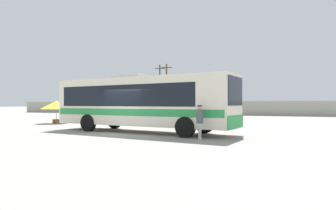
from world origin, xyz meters
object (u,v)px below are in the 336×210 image
vendor_umbrella_secondary_yellow (56,105)px  roadside_tree_midleft (195,90)px  coach_bus_cream_green (140,101)px  utility_pole_far (160,88)px  roadside_tree_left (128,86)px  parked_car_second_maroon (195,110)px  utility_pole_near (167,88)px  attendant_by_bus_door (200,120)px  parked_car_leftmost_black (158,110)px

vendor_umbrella_secondary_yellow → roadside_tree_midleft: bearing=83.4°
coach_bus_cream_green → roadside_tree_midleft: bearing=101.5°
utility_pole_far → roadside_tree_left: size_ratio=1.27×
coach_bus_cream_green → utility_pole_far: size_ratio=1.38×
parked_car_second_maroon → utility_pole_far: 11.16m
utility_pole_near → parked_car_second_maroon: bearing=-41.5°
vendor_umbrella_secondary_yellow → parked_car_second_maroon: size_ratio=0.62×
attendant_by_bus_door → parked_car_second_maroon: (-8.29, 26.51, -0.17)m
coach_bus_cream_green → parked_car_second_maroon: (-3.92, 24.17, -1.08)m
coach_bus_cream_green → utility_pole_near: bearing=109.6°
parked_car_leftmost_black → parked_car_second_maroon: size_ratio=1.00×
attendant_by_bus_door → coach_bus_cream_green: bearing=151.8°
vendor_umbrella_secondary_yellow → utility_pole_near: (-0.43, 26.03, 2.85)m
parked_car_second_maroon → parked_car_leftmost_black: bearing=174.8°
parked_car_second_maroon → utility_pole_near: 9.85m
vendor_umbrella_secondary_yellow → parked_car_second_maroon: vendor_umbrella_secondary_yellow is taller
vendor_umbrella_secondary_yellow → utility_pole_near: bearing=91.0°
coach_bus_cream_green → utility_pole_near: size_ratio=1.37×
utility_pole_far → roadside_tree_midleft: 6.24m
attendant_by_bus_door → roadside_tree_left: 40.06m
attendant_by_bus_door → parked_car_leftmost_black: bearing=117.8°
vendor_umbrella_secondary_yellow → parked_car_leftmost_black: (0.42, 20.53, -0.82)m
vendor_umbrella_secondary_yellow → parked_car_leftmost_black: 20.55m
parked_car_leftmost_black → roadside_tree_midleft: bearing=71.8°
parked_car_second_maroon → utility_pole_near: utility_pole_near is taller
parked_car_second_maroon → vendor_umbrella_secondary_yellow: bearing=-107.8°
vendor_umbrella_secondary_yellow → parked_car_leftmost_black: bearing=88.8°
utility_pole_far → roadside_tree_left: (-6.22, -0.32, 0.51)m
attendant_by_bus_door → vendor_umbrella_secondary_yellow: size_ratio=0.63×
roadside_tree_midleft → utility_pole_far: bearing=-148.6°
attendant_by_bus_door → roadside_tree_left: (-22.81, 32.70, 3.99)m
roadside_tree_left → roadside_tree_midleft: size_ratio=1.00×
parked_car_second_maroon → roadside_tree_left: (-14.52, 6.19, 4.16)m
parked_car_leftmost_black → roadside_tree_left: roadside_tree_left is taller
attendant_by_bus_door → vendor_umbrella_secondary_yellow: bearing=156.0°
parked_car_leftmost_black → vendor_umbrella_secondary_yellow: bearing=-91.2°
parked_car_second_maroon → utility_pole_far: (-8.30, 6.51, 3.65)m
utility_pole_near → utility_pole_far: bearing=162.6°
attendant_by_bus_door → roadside_tree_midleft: bearing=107.2°
parked_car_leftmost_black → attendant_by_bus_door: bearing=-62.2°
roadside_tree_left → parked_car_second_maroon: bearing=-23.1°
utility_pole_near → roadside_tree_left: size_ratio=1.27×
utility_pole_near → roadside_tree_left: 7.69m
coach_bus_cream_green → roadside_tree_left: size_ratio=1.75×
parked_car_leftmost_black → utility_pole_far: utility_pole_far is taller
roadside_tree_left → coach_bus_cream_green: bearing=-58.7°
vendor_umbrella_secondary_yellow → coach_bus_cream_green: bearing=-22.1°
parked_car_second_maroon → utility_pole_far: bearing=141.9°
vendor_umbrella_secondary_yellow → roadside_tree_midleft: (3.44, 29.73, 2.66)m
utility_pole_near → utility_pole_far: utility_pole_near is taller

